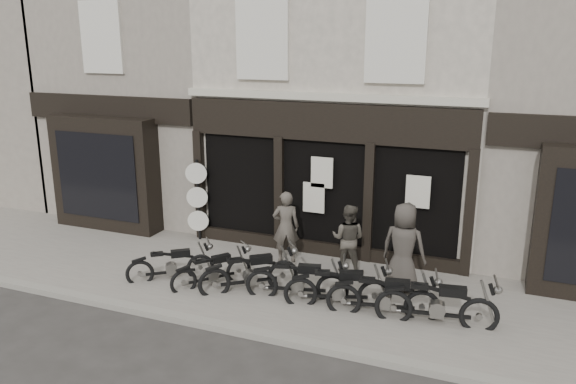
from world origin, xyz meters
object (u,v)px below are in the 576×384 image
at_px(motorcycle_6, 438,308).
at_px(motorcycle_1, 213,273).
at_px(man_left, 286,227).
at_px(motorcycle_4, 339,291).
at_px(motorcycle_2, 250,276).
at_px(man_right, 404,247).
at_px(man_centre, 348,239).
at_px(advert_sign_post, 198,204).
at_px(motorcycle_0, 172,268).
at_px(motorcycle_5, 384,300).
at_px(motorcycle_3, 298,284).

bearing_deg(motorcycle_6, motorcycle_1, 171.21).
xyz_separation_m(motorcycle_6, man_left, (-3.83, 1.84, 0.56)).
bearing_deg(motorcycle_4, motorcycle_2, 161.96).
bearing_deg(man_right, motorcycle_6, 132.89).
xyz_separation_m(man_centre, advert_sign_post, (-4.32, 0.63, 0.20)).
height_order(motorcycle_6, man_left, man_left).
bearing_deg(man_left, motorcycle_0, 22.10).
relative_size(motorcycle_5, man_right, 1.13).
bearing_deg(man_right, motorcycle_2, 28.57).
bearing_deg(motorcycle_4, man_right, 30.87).
relative_size(motorcycle_1, advert_sign_post, 0.70).
height_order(motorcycle_4, man_centre, man_centre).
height_order(motorcycle_5, motorcycle_6, motorcycle_6).
height_order(motorcycle_1, motorcycle_5, motorcycle_5).
bearing_deg(man_centre, advert_sign_post, -7.77).
distance_m(motorcycle_1, motorcycle_5, 3.82).
bearing_deg(motorcycle_5, motorcycle_2, 167.43).
relative_size(motorcycle_0, man_centre, 1.04).
relative_size(motorcycle_0, motorcycle_5, 0.76).
bearing_deg(motorcycle_4, motorcycle_6, -19.72).
xyz_separation_m(motorcycle_4, man_centre, (-0.30, 1.71, 0.51)).
bearing_deg(man_left, motorcycle_4, 115.46).
relative_size(motorcycle_1, man_centre, 1.00).
height_order(man_left, man_right, man_right).
bearing_deg(motorcycle_0, motorcycle_5, -36.89).
distance_m(motorcycle_0, man_left, 2.84).
bearing_deg(man_centre, motorcycle_5, 125.34).
xyz_separation_m(motorcycle_0, man_right, (4.94, 1.32, 0.72)).
bearing_deg(motorcycle_5, motorcycle_3, 165.93).
distance_m(motorcycle_5, man_left, 3.41).
xyz_separation_m(man_right, advert_sign_post, (-5.68, 1.14, 0.03)).
bearing_deg(motorcycle_2, man_centre, 6.77).
xyz_separation_m(motorcycle_1, advert_sign_post, (-1.75, 2.39, 0.76)).
relative_size(man_left, advert_sign_post, 0.76).
distance_m(motorcycle_0, man_centre, 4.07).
relative_size(man_left, man_centre, 1.09).
distance_m(motorcycle_3, advert_sign_post, 4.45).
height_order(motorcycle_1, man_right, man_right).
relative_size(motorcycle_2, motorcycle_6, 0.81).
bearing_deg(man_right, motorcycle_3, 38.30).
height_order(motorcycle_6, advert_sign_post, advert_sign_post).
xyz_separation_m(motorcycle_4, man_right, (1.05, 1.20, 0.67)).
height_order(motorcycle_5, man_left, man_left).
distance_m(motorcycle_1, motorcycle_6, 4.84).
relative_size(motorcycle_2, motorcycle_4, 0.88).
bearing_deg(motorcycle_6, man_centre, 133.30).
distance_m(motorcycle_1, man_centre, 3.17).
height_order(motorcycle_2, man_centre, man_centre).
distance_m(motorcycle_2, man_centre, 2.45).
height_order(motorcycle_2, motorcycle_4, motorcycle_2).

